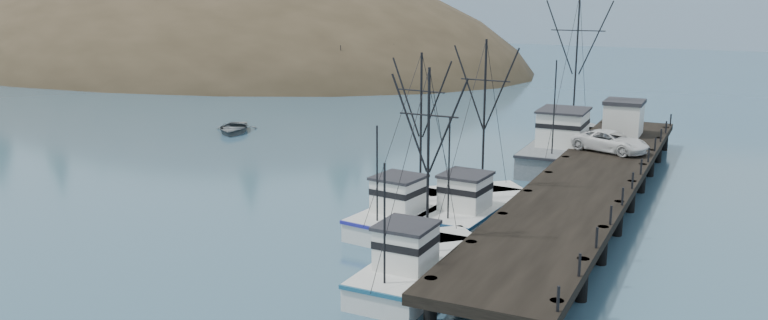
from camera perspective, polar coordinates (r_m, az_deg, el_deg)
ground at (r=40.38m, az=-9.47°, el=-6.92°), size 400.00×400.00×0.00m
pier at (r=49.02m, az=15.35°, el=-1.56°), size 6.00×44.00×2.00m
headland at (r=147.47m, az=-15.76°, el=5.49°), size 134.80×78.00×51.00m
distant_ridge at (r=201.65m, az=22.50°, el=8.21°), size 360.00×40.00×26.00m
distant_ridge_far at (r=225.02m, az=9.83°, el=9.40°), size 180.00×25.00×18.00m
moored_sailboats at (r=105.17m, az=-7.30°, el=5.68°), size 23.62×11.31×6.35m
trawler_near at (r=35.71m, az=2.66°, el=-8.05°), size 3.52×10.12×10.44m
trawler_mid at (r=43.87m, az=2.13°, el=-3.98°), size 4.61×10.42×10.39m
trawler_far at (r=44.83m, az=6.94°, el=-3.69°), size 4.14×10.80×11.08m
work_vessel at (r=61.27m, az=13.80°, el=0.97°), size 5.02×16.16×13.48m
pier_shed at (r=63.40m, az=17.79°, el=3.13°), size 3.00×3.20×2.80m
pickup_truck at (r=56.54m, az=16.88°, el=1.37°), size 6.01×4.19×1.52m
motorboat at (r=73.42m, az=-11.40°, el=2.08°), size 6.00×6.74×1.15m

